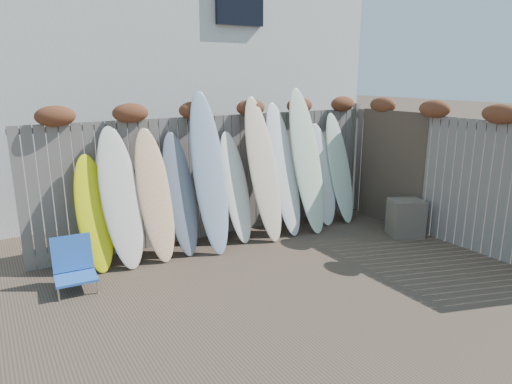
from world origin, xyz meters
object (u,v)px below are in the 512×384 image
lattice_panel (391,168)px  beach_chair (74,265)px  surfboard_0 (94,213)px  wooden_crate (406,218)px

lattice_panel → beach_chair: bearing=172.7°
lattice_panel → surfboard_0: lattice_panel is taller
beach_chair → wooden_crate: bearing=-9.1°
lattice_panel → surfboard_0: 5.08m
beach_chair → lattice_panel: bearing=-1.8°
surfboard_0 → lattice_panel: bearing=-9.2°
beach_chair → surfboard_0: 0.80m
wooden_crate → surfboard_0: 4.94m
lattice_panel → surfboard_0: bearing=167.1°
beach_chair → lattice_panel: size_ratio=0.32×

